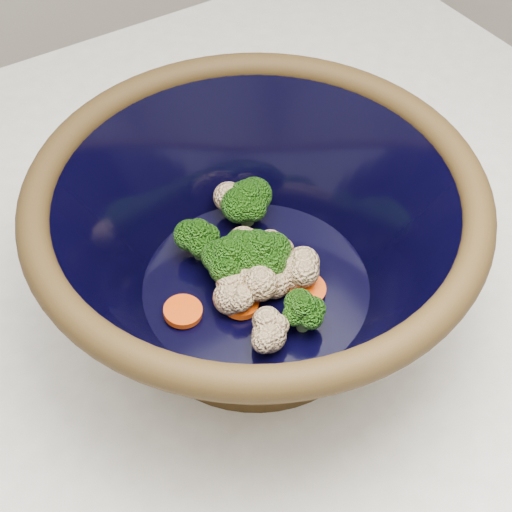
# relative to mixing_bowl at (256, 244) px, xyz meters

# --- Properties ---
(mixing_bowl) EXTENTS (0.36, 0.36, 0.16)m
(mixing_bowl) POSITION_rel_mixing_bowl_xyz_m (0.00, 0.00, 0.00)
(mixing_bowl) COLOR black
(mixing_bowl) RESTS_ON counter
(vegetable_pile) EXTENTS (0.14, 0.17, 0.06)m
(vegetable_pile) POSITION_rel_mixing_bowl_xyz_m (0.00, 0.01, -0.03)
(vegetable_pile) COLOR #608442
(vegetable_pile) RESTS_ON mixing_bowl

